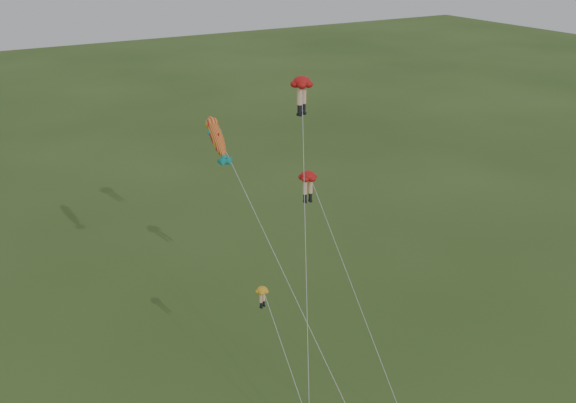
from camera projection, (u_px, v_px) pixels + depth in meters
legs_kite_red_high at (302, 89)px, 41.85m from camera, size 7.77×13.27×18.96m
legs_kite_red_mid at (310, 183)px, 42.50m from camera, size 1.43×12.42×13.00m
legs_kite_yellow at (266, 303)px, 38.24m from camera, size 1.08×8.73×8.02m
fish_kite at (217, 138)px, 40.40m from camera, size 3.43×14.75×17.04m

